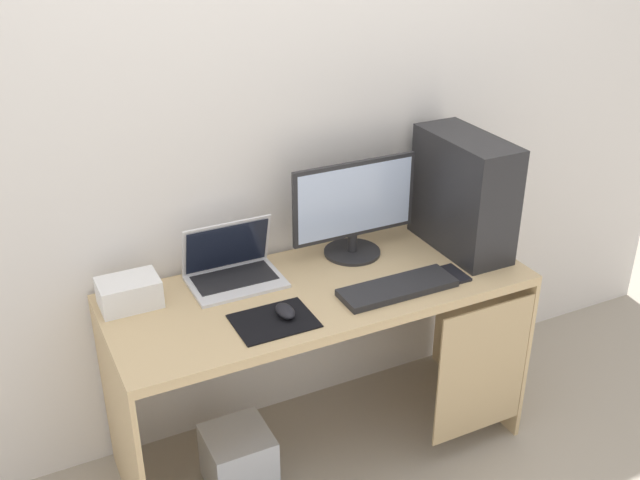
{
  "coord_description": "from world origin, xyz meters",
  "views": [
    {
      "loc": [
        -1.0,
        -2.02,
        2.05
      ],
      "look_at": [
        0.0,
        0.0,
        0.92
      ],
      "focal_mm": 41.48,
      "sensor_mm": 36.0,
      "label": 1
    }
  ],
  "objects_px": {
    "monitor": "(354,209)",
    "pc_tower": "(463,193)",
    "keyboard": "(398,288)",
    "mouse_left": "(285,311)",
    "subwoofer": "(239,459)",
    "cell_phone": "(454,274)",
    "laptop": "(233,269)",
    "projector": "(129,293)"
  },
  "relations": [
    {
      "from": "projector",
      "to": "keyboard",
      "type": "distance_m",
      "value": 0.91
    },
    {
      "from": "mouse_left",
      "to": "subwoofer",
      "type": "relative_size",
      "value": 0.41
    },
    {
      "from": "pc_tower",
      "to": "laptop",
      "type": "xyz_separation_m",
      "value": [
        -0.88,
        0.14,
        -0.18
      ]
    },
    {
      "from": "mouse_left",
      "to": "subwoofer",
      "type": "height_order",
      "value": "mouse_left"
    },
    {
      "from": "monitor",
      "to": "cell_phone",
      "type": "distance_m",
      "value": 0.43
    },
    {
      "from": "keyboard",
      "to": "subwoofer",
      "type": "xyz_separation_m",
      "value": [
        -0.58,
        0.11,
        -0.63
      ]
    },
    {
      "from": "laptop",
      "to": "projector",
      "type": "bearing_deg",
      "value": -178.57
    },
    {
      "from": "projector",
      "to": "pc_tower",
      "type": "bearing_deg",
      "value": -5.96
    },
    {
      "from": "monitor",
      "to": "pc_tower",
      "type": "bearing_deg",
      "value": -16.92
    },
    {
      "from": "cell_phone",
      "to": "subwoofer",
      "type": "bearing_deg",
      "value": 172.96
    },
    {
      "from": "pc_tower",
      "to": "mouse_left",
      "type": "xyz_separation_m",
      "value": [
        -0.81,
        -0.17,
        -0.2
      ]
    },
    {
      "from": "keyboard",
      "to": "subwoofer",
      "type": "distance_m",
      "value": 0.86
    },
    {
      "from": "pc_tower",
      "to": "monitor",
      "type": "distance_m",
      "value": 0.42
    },
    {
      "from": "mouse_left",
      "to": "monitor",
      "type": "bearing_deg",
      "value": 35.24
    },
    {
      "from": "mouse_left",
      "to": "projector",
      "type": "bearing_deg",
      "value": 145.76
    },
    {
      "from": "monitor",
      "to": "laptop",
      "type": "bearing_deg",
      "value": 177.88
    },
    {
      "from": "pc_tower",
      "to": "monitor",
      "type": "xyz_separation_m",
      "value": [
        -0.4,
        0.12,
        -0.03
      ]
    },
    {
      "from": "monitor",
      "to": "cell_phone",
      "type": "xyz_separation_m",
      "value": [
        0.25,
        -0.3,
        -0.18
      ]
    },
    {
      "from": "keyboard",
      "to": "mouse_left",
      "type": "height_order",
      "value": "mouse_left"
    },
    {
      "from": "monitor",
      "to": "keyboard",
      "type": "distance_m",
      "value": 0.36
    },
    {
      "from": "laptop",
      "to": "mouse_left",
      "type": "bearing_deg",
      "value": -77.61
    },
    {
      "from": "monitor",
      "to": "projector",
      "type": "distance_m",
      "value": 0.86
    },
    {
      "from": "laptop",
      "to": "cell_phone",
      "type": "xyz_separation_m",
      "value": [
        0.73,
        -0.32,
        -0.04
      ]
    },
    {
      "from": "pc_tower",
      "to": "cell_phone",
      "type": "height_order",
      "value": "pc_tower"
    },
    {
      "from": "mouse_left",
      "to": "cell_phone",
      "type": "bearing_deg",
      "value": -1.25
    },
    {
      "from": "monitor",
      "to": "projector",
      "type": "xyz_separation_m",
      "value": [
        -0.85,
        0.01,
        -0.14
      ]
    },
    {
      "from": "pc_tower",
      "to": "monitor",
      "type": "relative_size",
      "value": 0.9
    },
    {
      "from": "keyboard",
      "to": "projector",
      "type": "bearing_deg",
      "value": 159.6
    },
    {
      "from": "monitor",
      "to": "keyboard",
      "type": "bearing_deg",
      "value": -88.61
    },
    {
      "from": "monitor",
      "to": "mouse_left",
      "type": "xyz_separation_m",
      "value": [
        -0.41,
        -0.29,
        -0.17
      ]
    },
    {
      "from": "subwoofer",
      "to": "keyboard",
      "type": "bearing_deg",
      "value": -10.44
    },
    {
      "from": "monitor",
      "to": "mouse_left",
      "type": "relative_size",
      "value": 5.16
    },
    {
      "from": "laptop",
      "to": "monitor",
      "type": "bearing_deg",
      "value": -2.12
    },
    {
      "from": "pc_tower",
      "to": "laptop",
      "type": "bearing_deg",
      "value": 170.97
    },
    {
      "from": "projector",
      "to": "cell_phone",
      "type": "xyz_separation_m",
      "value": [
        1.1,
        -0.31,
        -0.04
      ]
    },
    {
      "from": "monitor",
      "to": "cell_phone",
      "type": "height_order",
      "value": "monitor"
    },
    {
      "from": "pc_tower",
      "to": "monitor",
      "type": "bearing_deg",
      "value": 163.08
    },
    {
      "from": "keyboard",
      "to": "mouse_left",
      "type": "distance_m",
      "value": 0.42
    },
    {
      "from": "projector",
      "to": "subwoofer",
      "type": "distance_m",
      "value": 0.75
    },
    {
      "from": "monitor",
      "to": "mouse_left",
      "type": "bearing_deg",
      "value": -144.76
    },
    {
      "from": "laptop",
      "to": "subwoofer",
      "type": "relative_size",
      "value": 1.4
    },
    {
      "from": "cell_phone",
      "to": "mouse_left",
      "type": "bearing_deg",
      "value": 178.75
    }
  ]
}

